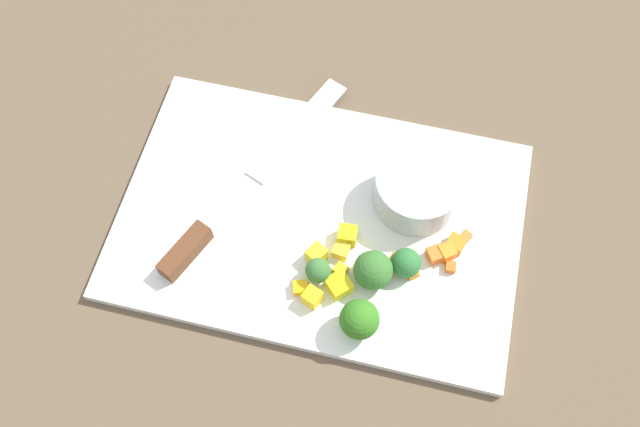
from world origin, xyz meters
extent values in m
plane|color=brown|center=(0.00, 0.00, 0.00)|extent=(4.00, 4.00, 0.00)
cube|color=white|center=(0.00, 0.00, 0.01)|extent=(0.45, 0.30, 0.01)
cylinder|color=#B2BCBF|center=(-0.10, -0.05, 0.04)|extent=(0.10, 0.10, 0.05)
cube|color=silver|center=(0.05, -0.11, 0.01)|extent=(0.09, 0.17, 0.00)
cube|color=brown|center=(0.13, 0.08, 0.02)|extent=(0.05, 0.07, 0.02)
cube|color=orange|center=(-0.15, 0.00, 0.02)|extent=(0.02, 0.02, 0.01)
cube|color=orange|center=(-0.15, 0.01, 0.02)|extent=(0.02, 0.02, 0.02)
cube|color=orange|center=(-0.11, 0.04, 0.02)|extent=(0.02, 0.02, 0.01)
cube|color=orange|center=(-0.15, 0.03, 0.02)|extent=(0.01, 0.01, 0.01)
cube|color=orange|center=(-0.13, 0.02, 0.02)|extent=(0.02, 0.02, 0.01)
cube|color=orange|center=(-0.09, 0.04, 0.02)|extent=(0.02, 0.02, 0.01)
cube|color=orange|center=(-0.16, -0.01, 0.02)|extent=(0.02, 0.02, 0.01)
cube|color=yellow|center=(-0.04, 0.06, 0.02)|extent=(0.02, 0.02, 0.01)
cube|color=yellow|center=(-0.04, 0.02, 0.02)|extent=(0.02, 0.02, 0.02)
cube|color=yellow|center=(0.00, 0.09, 0.02)|extent=(0.02, 0.02, 0.01)
cube|color=yellow|center=(-0.01, 0.10, 0.02)|extent=(0.02, 0.02, 0.02)
cube|color=yellow|center=(-0.04, 0.08, 0.02)|extent=(0.03, 0.03, 0.02)
cube|color=yellow|center=(-0.03, 0.04, 0.02)|extent=(0.02, 0.02, 0.01)
cube|color=yellow|center=(-0.01, 0.05, 0.02)|extent=(0.03, 0.03, 0.02)
cylinder|color=#86BB64|center=(-0.10, 0.04, 0.02)|extent=(0.01, 0.01, 0.01)
sphere|color=#2E7034|center=(-0.10, 0.04, 0.03)|extent=(0.03, 0.03, 0.03)
cylinder|color=#80B269|center=(-0.07, 0.06, 0.02)|extent=(0.01, 0.01, 0.01)
sphere|color=#376E2B|center=(-0.07, 0.06, 0.03)|extent=(0.04, 0.04, 0.04)
cylinder|color=#95B662|center=(-0.07, 0.12, 0.02)|extent=(0.01, 0.01, 0.01)
sphere|color=#33781E|center=(-0.07, 0.12, 0.04)|extent=(0.04, 0.04, 0.04)
cylinder|color=#87BE55|center=(-0.01, 0.07, 0.02)|extent=(0.01, 0.01, 0.01)
sphere|color=#396F31|center=(-0.01, 0.07, 0.03)|extent=(0.03, 0.03, 0.03)
camera|label=1|loc=(-0.08, 0.33, 0.71)|focal=38.34mm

